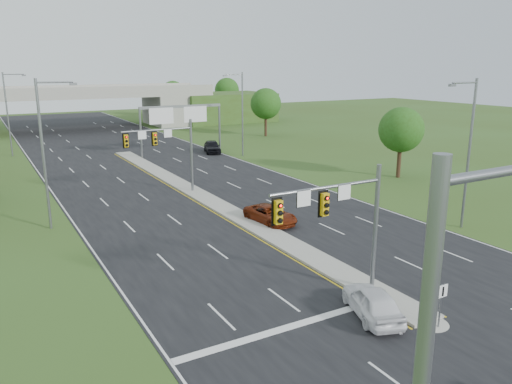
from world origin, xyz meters
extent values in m
plane|color=#354A1A|center=(0.00, 0.00, 0.00)|extent=(240.00, 240.00, 0.00)
cube|color=black|center=(0.00, 35.00, 0.01)|extent=(24.00, 160.00, 0.02)
cube|color=gray|center=(0.00, 23.00, 0.10)|extent=(2.00, 54.00, 0.16)
cone|color=gray|center=(0.00, -4.00, 0.10)|extent=(2.00, 2.00, 0.16)
cube|color=gold|center=(-1.15, 23.00, 0.03)|extent=(0.12, 54.00, 0.01)
cube|color=gold|center=(1.15, 23.00, 0.03)|extent=(0.12, 54.00, 0.01)
cube|color=silver|center=(-11.80, 35.00, 0.03)|extent=(0.12, 160.00, 0.01)
cube|color=silver|center=(11.80, 35.00, 0.03)|extent=(0.12, 160.00, 0.01)
cube|color=silver|center=(-6.50, -1.00, 0.03)|extent=(10.50, 0.50, 0.01)
cylinder|color=slate|center=(0.00, 0.00, 3.50)|extent=(0.24, 0.24, 7.00)
cylinder|color=slate|center=(-3.25, 0.00, 6.20)|extent=(6.50, 0.16, 0.16)
cube|color=gold|center=(-3.58, -0.25, 5.45)|extent=(0.35, 0.25, 1.10)
cube|color=gold|center=(-6.17, -0.25, 5.45)|extent=(0.35, 0.25, 1.10)
cube|color=black|center=(-3.58, -0.11, 5.45)|extent=(0.55, 0.04, 1.30)
cube|color=black|center=(-6.17, -0.11, 5.45)|extent=(0.55, 0.04, 1.30)
sphere|color=#FF0C05|center=(-3.58, -0.38, 5.80)|extent=(0.20, 0.20, 0.20)
sphere|color=#FF0C05|center=(-6.17, -0.38, 5.80)|extent=(0.20, 0.20, 0.20)
cube|color=white|center=(-4.68, -0.10, 5.85)|extent=(0.75, 0.04, 0.75)
cube|color=white|center=(-2.27, -0.10, 5.85)|extent=(0.75, 0.04, 0.75)
cylinder|color=slate|center=(0.00, 25.00, 3.50)|extent=(0.24, 0.24, 7.00)
cylinder|color=slate|center=(-3.25, 25.00, 6.20)|extent=(6.50, 0.16, 0.16)
cube|color=gold|center=(-3.58, 24.75, 5.45)|extent=(0.35, 0.25, 1.10)
cube|color=gold|center=(-6.17, 24.75, 5.45)|extent=(0.35, 0.25, 1.10)
cube|color=black|center=(-3.58, 24.89, 5.45)|extent=(0.55, 0.04, 1.30)
cube|color=black|center=(-6.17, 24.89, 5.45)|extent=(0.55, 0.04, 1.30)
sphere|color=#FF0C05|center=(-3.58, 24.62, 5.80)|extent=(0.20, 0.20, 0.20)
sphere|color=#FF0C05|center=(-6.17, 24.62, 5.80)|extent=(0.20, 0.20, 0.20)
cube|color=white|center=(-4.68, 24.90, 5.85)|extent=(0.75, 0.04, 0.75)
cube|color=white|center=(-2.27, 24.90, 5.85)|extent=(0.75, 0.04, 0.75)
cylinder|color=slate|center=(0.00, -4.50, 1.10)|extent=(0.08, 0.08, 2.20)
cube|color=white|center=(0.00, -4.55, 1.90)|extent=(0.60, 0.04, 0.60)
cube|color=black|center=(0.00, -4.58, 1.90)|extent=(0.10, 0.02, 0.45)
cylinder|color=slate|center=(1.20, 45.00, 3.30)|extent=(0.28, 0.28, 6.60)
cylinder|color=slate|center=(12.50, 45.00, 3.30)|extent=(0.28, 0.28, 6.60)
cube|color=slate|center=(6.85, 45.00, 6.50)|extent=(11.50, 0.35, 0.35)
cube|color=#0D5C16|center=(4.00, 44.80, 5.40)|extent=(3.20, 0.08, 2.00)
cube|color=#0D5C16|center=(8.80, 44.80, 5.40)|extent=(3.20, 0.08, 2.00)
cube|color=silver|center=(4.00, 44.75, 5.40)|extent=(3.30, 0.03, 2.10)
cube|color=silver|center=(8.80, 44.75, 5.40)|extent=(3.30, 0.03, 2.10)
cube|color=gray|center=(17.00, 80.00, 3.00)|extent=(6.00, 12.00, 6.00)
cube|color=#354A1A|center=(30.00, 80.00, 3.00)|extent=(20.00, 14.00, 6.00)
cube|color=gray|center=(0.00, 80.00, 6.60)|extent=(50.00, 12.00, 1.20)
cube|color=gray|center=(0.00, 74.20, 7.65)|extent=(50.00, 0.40, 0.90)
cube|color=gray|center=(0.00, 85.80, 7.65)|extent=(50.00, 0.40, 0.90)
cylinder|color=slate|center=(-13.50, 20.00, 5.50)|extent=(0.20, 0.20, 11.00)
cylinder|color=slate|center=(-12.25, 20.00, 10.70)|extent=(2.50, 0.12, 0.12)
cube|color=slate|center=(-11.00, 20.00, 10.55)|extent=(0.50, 0.25, 0.18)
cylinder|color=slate|center=(-13.50, 55.00, 5.50)|extent=(0.20, 0.20, 11.00)
cylinder|color=slate|center=(-12.25, 55.00, 10.70)|extent=(2.50, 0.12, 0.12)
cube|color=slate|center=(-11.00, 55.00, 10.55)|extent=(0.50, 0.25, 0.18)
cylinder|color=slate|center=(13.50, 5.00, 5.50)|extent=(0.20, 0.20, 11.00)
cylinder|color=slate|center=(12.25, 5.00, 10.70)|extent=(2.50, 0.12, 0.12)
cube|color=slate|center=(11.00, 5.00, 10.55)|extent=(0.50, 0.25, 0.18)
cylinder|color=slate|center=(13.50, 40.00, 5.50)|extent=(0.20, 0.20, 11.00)
cylinder|color=slate|center=(12.25, 40.00, 10.70)|extent=(2.50, 0.12, 0.12)
cube|color=slate|center=(11.00, 40.00, 10.55)|extent=(0.50, 0.25, 0.18)
cylinder|color=#382316|center=(22.00, 20.00, 2.00)|extent=(0.44, 0.44, 4.00)
sphere|color=#244813|center=(22.00, 20.00, 5.20)|extent=(4.80, 4.80, 4.80)
cylinder|color=#382316|center=(26.00, 55.00, 2.12)|extent=(0.44, 0.44, 4.25)
sphere|color=#244813|center=(26.00, 55.00, 5.53)|extent=(5.20, 5.20, 5.20)
cylinder|color=#382316|center=(24.00, 94.00, 2.12)|extent=(0.44, 0.44, 4.25)
sphere|color=#244813|center=(24.00, 94.00, 5.53)|extent=(5.60, 5.60, 5.60)
cylinder|color=#382316|center=(38.00, 94.00, 2.25)|extent=(0.44, 0.44, 4.50)
sphere|color=#244813|center=(38.00, 94.00, 5.85)|extent=(6.00, 6.00, 6.00)
imported|color=silver|center=(-1.89, -2.09, 0.78)|extent=(3.17, 4.80, 1.52)
imported|color=#621E09|center=(1.50, 13.02, 0.69)|extent=(2.75, 5.04, 1.34)
imported|color=black|center=(11.00, 44.33, 0.87)|extent=(3.43, 5.36, 1.70)
camera|label=1|loc=(-17.70, -18.47, 11.89)|focal=35.00mm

